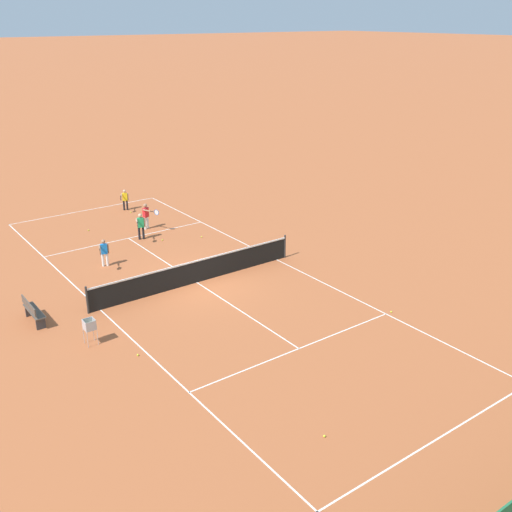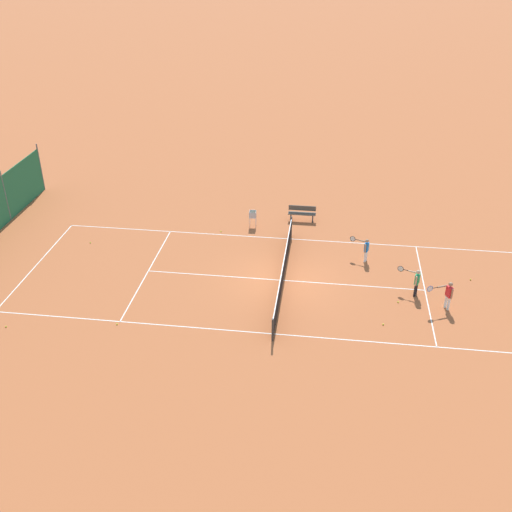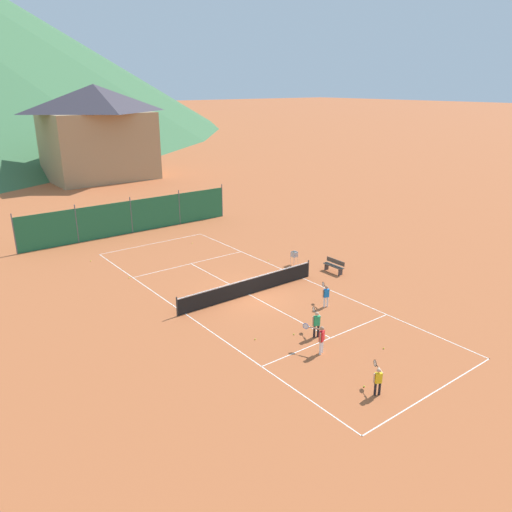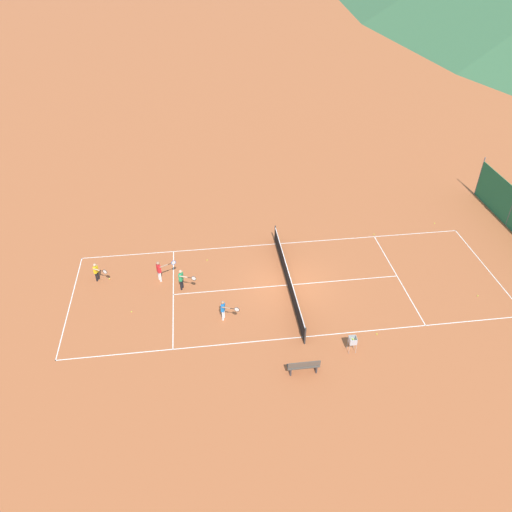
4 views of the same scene
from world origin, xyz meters
TOP-DOWN VIEW (x-y plane):
  - ground_plane at (0.00, 0.00)m, footprint 600.00×600.00m
  - court_line_markings at (0.00, 0.00)m, footprint 8.25×23.85m
  - tennis_net at (0.00, 0.00)m, footprint 9.18×0.08m
  - player_near_service at (-1.36, -7.09)m, footprint 0.45×1.11m
  - player_far_baseline at (-0.44, -5.87)m, footprint 0.74×0.97m
  - player_far_service at (2.30, -3.76)m, footprint 0.69×0.93m
  - player_near_baseline at (-1.81, -10.62)m, footprint 0.75×0.85m
  - tennis_ball_service_box at (-1.16, -5.13)m, footprint 0.07×0.07m
  - tennis_ball_mid_court at (2.29, 10.14)m, footprint 0.07×0.07m
  - tennis_ball_by_net_left at (-4.33, 6.45)m, footprint 0.07×0.07m
  - tennis_ball_by_net_right at (-2.91, -4.40)m, footprint 0.07×0.07m
  - tennis_ball_near_corner at (4.40, 3.72)m, footprint 0.07×0.07m
  - tennis_ball_alley_right at (-1.83, -10.03)m, footprint 0.07×0.07m
  - tennis_ball_far_corner at (1.15, -8.57)m, footprint 0.07×0.07m
  - ball_hopper at (5.29, 2.13)m, footprint 0.36×0.36m
  - courtside_bench at (6.34, -0.45)m, footprint 0.36×1.50m

SIDE VIEW (x-z plane):
  - ground_plane at x=0.00m, z-range 0.00..0.00m
  - court_line_markings at x=0.00m, z-range 0.00..0.01m
  - tennis_ball_service_box at x=-1.16m, z-range 0.00..0.07m
  - tennis_ball_mid_court at x=2.29m, z-range 0.00..0.07m
  - tennis_ball_by_net_left at x=-4.33m, z-range 0.00..0.07m
  - tennis_ball_by_net_right at x=-2.91m, z-range 0.00..0.07m
  - tennis_ball_near_corner at x=4.40m, z-range 0.00..0.07m
  - tennis_ball_alley_right at x=-1.83m, z-range 0.00..0.07m
  - tennis_ball_far_corner at x=1.15m, z-range 0.00..0.07m
  - courtside_bench at x=6.34m, z-range 0.03..0.87m
  - tennis_net at x=0.00m, z-range -0.03..1.03m
  - ball_hopper at x=5.29m, z-range 0.21..1.10m
  - player_near_baseline at x=-1.81m, z-range 0.10..1.26m
  - player_far_service at x=2.30m, z-range 0.10..1.31m
  - player_far_baseline at x=-0.44m, z-range 0.11..1.40m
  - player_near_service at x=-1.36m, z-range 0.11..1.43m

